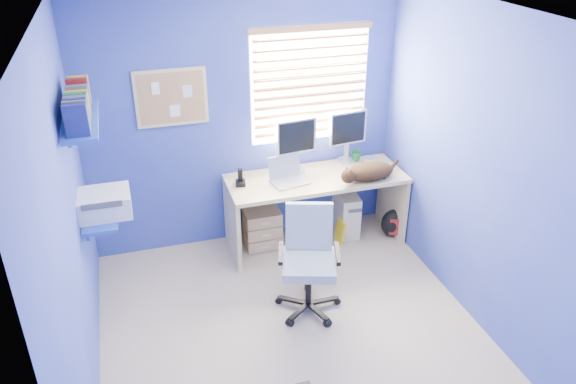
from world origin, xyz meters
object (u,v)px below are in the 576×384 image
object	(u,v)px
laptop	(290,172)
office_chair	(309,273)
cat	(370,171)
desk	(315,210)
tower_pc	(346,211)

from	to	relation	value
laptop	office_chair	distance (m)	1.04
laptop	cat	size ratio (longest dim) A/B	0.69
cat	desk	bearing A→B (deg)	142.17
desk	laptop	xyz separation A→B (m)	(-0.28, -0.05, 0.48)
desk	laptop	distance (m)	0.56
laptop	office_chair	bearing A→B (deg)	-107.52
desk	tower_pc	size ratio (longest dim) A/B	3.83
cat	tower_pc	bearing A→B (deg)	89.29
desk	tower_pc	bearing A→B (deg)	17.29
office_chair	desk	bearing A→B (deg)	67.52
desk	laptop	size ratio (longest dim) A/B	5.22
desk	laptop	bearing A→B (deg)	-170.54
desk	office_chair	world-z (taller)	office_chair
office_chair	laptop	bearing A→B (deg)	82.99
office_chair	cat	bearing A→B (deg)	40.98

